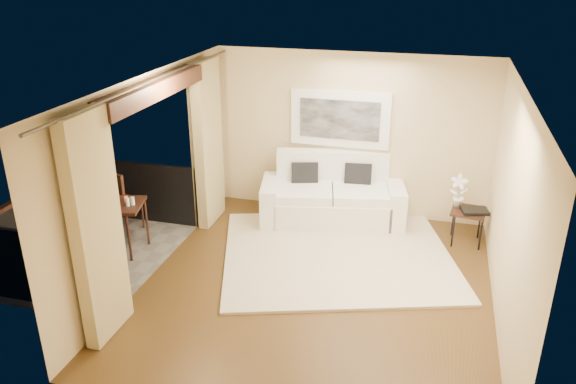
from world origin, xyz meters
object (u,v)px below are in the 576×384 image
(side_table, at_px, (468,214))
(balcony_chair_far, at_px, (118,197))
(sofa, at_px, (332,198))
(orchid, at_px, (459,191))
(bistro_table, at_px, (120,209))
(balcony_chair_near, at_px, (86,254))
(ice_bucket, at_px, (111,193))

(side_table, relative_size, balcony_chair_far, 0.53)
(sofa, height_order, balcony_chair_far, sofa)
(side_table, height_order, orchid, orchid)
(balcony_chair_far, bearing_deg, bistro_table, 136.57)
(side_table, xyz_separation_m, balcony_chair_far, (-5.24, -1.10, 0.13))
(sofa, height_order, balcony_chair_near, sofa)
(orchid, bearing_deg, balcony_chair_near, -149.39)
(orchid, bearing_deg, sofa, 175.11)
(balcony_chair_far, relative_size, balcony_chair_near, 1.20)
(balcony_chair_far, relative_size, ice_bucket, 5.24)
(balcony_chair_far, bearing_deg, sofa, -143.45)
(side_table, bearing_deg, orchid, 149.84)
(side_table, height_order, ice_bucket, ice_bucket)
(sofa, xyz_separation_m, side_table, (2.13, -0.27, 0.09))
(balcony_chair_far, bearing_deg, orchid, -153.89)
(side_table, distance_m, orchid, 0.37)
(bistro_table, xyz_separation_m, balcony_chair_far, (-0.33, 0.50, -0.06))
(orchid, xyz_separation_m, ice_bucket, (-4.92, -1.59, 0.06))
(sofa, bearing_deg, balcony_chair_far, -168.24)
(balcony_chair_far, xyz_separation_m, balcony_chair_near, (0.44, -1.54, -0.11))
(side_table, bearing_deg, balcony_chair_far, -168.17)
(bistro_table, distance_m, ice_bucket, 0.28)
(orchid, height_order, balcony_chair_near, orchid)
(balcony_chair_far, bearing_deg, balcony_chair_near, 118.71)
(side_table, height_order, bistro_table, bistro_table)
(orchid, xyz_separation_m, balcony_chair_far, (-5.06, -1.20, -0.18))
(orchid, distance_m, ice_bucket, 5.17)
(bistro_table, xyz_separation_m, ice_bucket, (-0.19, 0.10, 0.18))
(sofa, distance_m, bistro_table, 3.35)
(balcony_chair_near, relative_size, ice_bucket, 4.37)
(orchid, height_order, balcony_chair_far, orchid)
(sofa, xyz_separation_m, orchid, (1.96, -0.17, 0.40))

